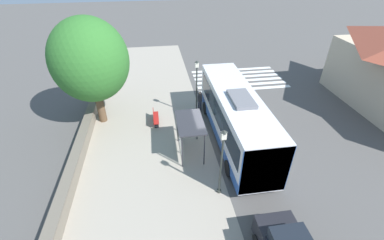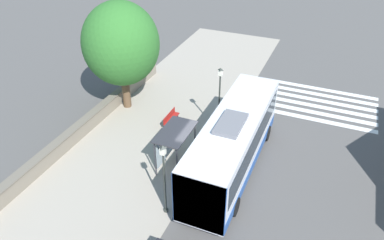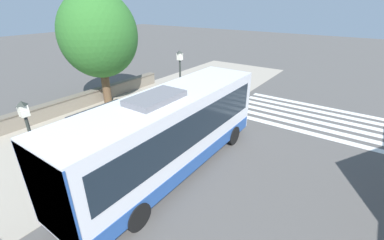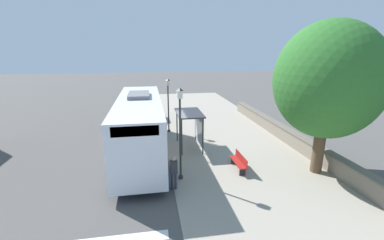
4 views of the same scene
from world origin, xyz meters
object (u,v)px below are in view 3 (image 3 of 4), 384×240
street_lamp_far (180,86)px  bench (136,113)px  street_lamp_near (35,150)px  shade_tree (99,35)px  bus_shelter (104,119)px  pedestrian (197,111)px  bus (170,131)px

street_lamp_far → bench: bearing=-171.8°
street_lamp_near → shade_tree: shade_tree is taller
street_lamp_far → bus_shelter: bearing=-106.6°
pedestrian → street_lamp_near: street_lamp_near is taller
street_lamp_near → bus: bearing=65.1°
pedestrian → street_lamp_far: bearing=-114.4°
pedestrian → bench: bearing=-158.7°
bench → street_lamp_far: (3.25, 0.47, 2.26)m
bus → pedestrian: size_ratio=6.26×
street_lamp_near → pedestrian: bearing=86.9°
bus_shelter → bench: 4.53m
bus → shade_tree: bearing=157.7°
bus → bench: (-5.28, 2.89, -1.47)m
bus → street_lamp_near: street_lamp_near is taller
pedestrian → street_lamp_far: street_lamp_far is taller
bus → street_lamp_far: size_ratio=2.26×
street_lamp_near → bus_shelter: bearing=108.9°
pedestrian → shade_tree: size_ratio=0.22×
pedestrian → street_lamp_far: (-0.44, -0.97, 1.76)m
bus_shelter → street_lamp_far: (1.26, 4.24, 0.74)m
bus_shelter → pedestrian: (1.70, 5.21, -1.01)m
street_lamp_near → street_lamp_far: (0.04, 7.80, 0.24)m
bus_shelter → pedestrian: bearing=71.9°
bus → shade_tree: 10.45m
pedestrian → bus: bearing=-69.9°
bus_shelter → street_lamp_near: street_lamp_near is taller
bus_shelter → street_lamp_far: size_ratio=0.62×
street_lamp_far → street_lamp_near: bearing=-90.3°
pedestrian → bus_shelter: bearing=-108.1°
bus → bus_shelter: (-3.28, -0.88, 0.05)m
shade_tree → pedestrian: bearing=3.9°
street_lamp_near → shade_tree: 11.22m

